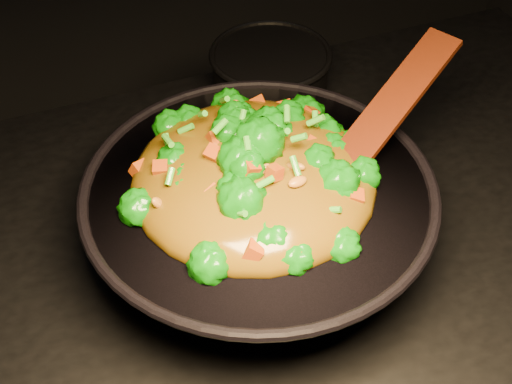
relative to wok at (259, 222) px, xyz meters
name	(u,v)px	position (x,y,z in m)	size (l,w,h in m)	color
wok	(259,222)	(0.00, 0.00, 0.00)	(0.44, 0.44, 0.12)	black
stir_fry	(253,152)	(0.00, 0.01, 0.12)	(0.31, 0.31, 0.11)	#107408
spatula	(376,125)	(0.16, 0.00, 0.12)	(0.32, 0.05, 0.01)	#331107
back_pot	(270,79)	(0.14, 0.30, -0.01)	(0.19, 0.19, 0.11)	black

